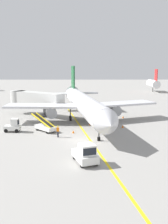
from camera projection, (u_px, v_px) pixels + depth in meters
name	position (u px, v px, depth m)	size (l,w,h in m)	color
ground_plane	(85.00, 141.00, 35.08)	(300.00, 300.00, 0.00)	gray
taxi_line_yellow	(84.00, 132.00, 40.00)	(0.30, 80.00, 0.01)	yellow
airliner	(83.00, 103.00, 46.28)	(28.18, 35.22, 10.10)	silver
jet_bridge	(33.00, 98.00, 52.56)	(12.05, 9.19, 4.85)	beige
pushback_tug	(86.00, 154.00, 27.08)	(2.98, 4.02, 2.20)	silver
baggage_tug_near_wing	(13.00, 126.00, 39.79)	(2.45, 1.42, 2.10)	silver
belt_loader_forward_hold	(45.00, 126.00, 40.22)	(4.41, 4.43, 2.59)	silver
ground_crew_marshaller	(58.00, 131.00, 36.86)	(0.36, 0.24, 1.70)	#26262D
safety_cone_nose_left	(123.00, 126.00, 42.56)	(0.36, 0.36, 0.44)	orange
safety_cone_nose_right	(123.00, 117.00, 50.23)	(0.36, 0.36, 0.44)	orange
safety_cone_wingtip_left	(73.00, 132.00, 39.17)	(0.36, 0.36, 0.44)	orange
safety_cone_wingtip_right	(90.00, 124.00, 44.48)	(0.36, 0.36, 0.44)	orange
distant_aircraft_mid_left	(153.00, 84.00, 98.96)	(3.00, 10.10, 8.80)	silver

